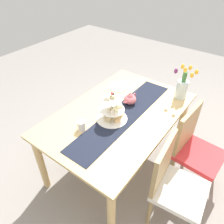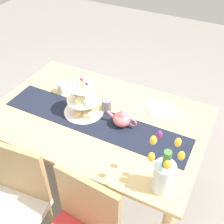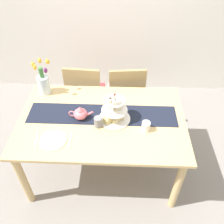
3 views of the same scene
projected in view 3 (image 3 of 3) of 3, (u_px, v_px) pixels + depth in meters
name	position (u px, v px, depth m)	size (l,w,h in m)	color
ground_plane	(104.00, 166.00, 2.81)	(8.00, 8.00, 0.00)	gray
room_wall_rear	(110.00, 2.00, 3.12)	(6.00, 0.08, 2.60)	silver
dining_table	(102.00, 126.00, 2.37)	(1.58, 1.02, 0.76)	tan
chair_left	(85.00, 92.00, 3.02)	(0.45, 0.45, 0.91)	#9C8254
chair_right	(126.00, 93.00, 3.01)	(0.46, 0.46, 0.91)	#9C8254
table_runner	(102.00, 114.00, 2.34)	(1.43, 0.29, 0.00)	black
tiered_cake_stand	(114.00, 112.00, 2.23)	(0.30, 0.30, 0.30)	beige
teapot	(80.00, 113.00, 2.26)	(0.24, 0.13, 0.14)	#D66B75
tulip_vase	(44.00, 82.00, 2.50)	(0.19, 0.21, 0.40)	silver
dinner_plate_left	(53.00, 140.00, 2.09)	(0.23, 0.23, 0.01)	white
fork_left	(37.00, 140.00, 2.10)	(0.02, 0.15, 0.01)	silver
knife_left	(70.00, 141.00, 2.09)	(0.01, 0.17, 0.01)	silver
mug_grey	(98.00, 122.00, 2.19)	(0.08, 0.08, 0.10)	slate
mug_white_text	(146.00, 126.00, 2.15)	(0.08, 0.08, 0.10)	white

